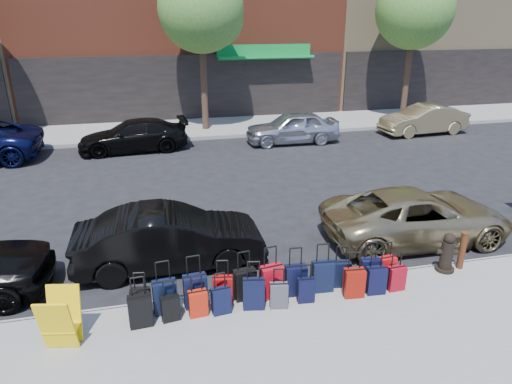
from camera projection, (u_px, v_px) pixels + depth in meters
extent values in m
plane|color=black|center=(230.00, 208.00, 13.41)|extent=(120.00, 120.00, 0.00)
cube|color=gray|center=(299.00, 358.00, 7.49)|extent=(60.00, 4.00, 0.15)
cube|color=gray|center=(194.00, 128.00, 22.44)|extent=(60.00, 4.00, 0.15)
cube|color=gray|center=(268.00, 290.00, 9.32)|extent=(60.00, 0.08, 0.15)
cube|color=gray|center=(199.00, 138.00, 20.61)|extent=(60.00, 0.08, 0.15)
cube|color=black|center=(189.00, 89.00, 23.62)|extent=(16.66, 0.15, 3.40)
cube|color=#0E7F32|center=(266.00, 58.00, 23.60)|extent=(5.00, 0.91, 0.27)
cube|color=#0E7F32|center=(264.00, 50.00, 23.74)|extent=(5.00, 0.10, 0.60)
cube|color=black|center=(460.00, 79.00, 27.00)|extent=(14.70, 0.15, 3.40)
cylinder|color=black|center=(204.00, 78.00, 21.19)|extent=(0.30, 0.30, 4.80)
sphere|color=#396D24|center=(201.00, 9.00, 20.11)|extent=(3.80, 3.80, 3.80)
sphere|color=#396D24|center=(215.00, 18.00, 20.37)|extent=(2.58, 2.58, 2.58)
cylinder|color=black|center=(407.00, 72.00, 23.41)|extent=(0.30, 0.30, 4.80)
sphere|color=#396D24|center=(415.00, 10.00, 22.33)|extent=(3.80, 3.80, 3.80)
sphere|color=#396D24|center=(425.00, 18.00, 22.59)|extent=(2.58, 2.58, 2.58)
cube|color=black|center=(141.00, 302.00, 8.36)|extent=(0.38, 0.25, 0.53)
cylinder|color=black|center=(138.00, 275.00, 8.15)|extent=(0.20, 0.06, 0.03)
cube|color=black|center=(165.00, 297.00, 8.40)|extent=(0.45, 0.28, 0.65)
cylinder|color=black|center=(162.00, 264.00, 8.15)|extent=(0.24, 0.05, 0.03)
cube|color=black|center=(195.00, 291.00, 8.58)|extent=(0.45, 0.27, 0.65)
cylinder|color=black|center=(193.00, 258.00, 8.32)|extent=(0.24, 0.05, 0.03)
cube|color=#A00A0B|center=(223.00, 290.00, 8.70)|extent=(0.40, 0.26, 0.55)
cylinder|color=black|center=(222.00, 262.00, 8.48)|extent=(0.21, 0.07, 0.03)
cube|color=black|center=(245.00, 284.00, 8.81)|extent=(0.44, 0.27, 0.62)
cylinder|color=black|center=(245.00, 254.00, 8.57)|extent=(0.23, 0.06, 0.03)
cube|color=#AD0B19|center=(271.00, 282.00, 8.87)|extent=(0.48, 0.31, 0.66)
cylinder|color=black|center=(272.00, 249.00, 8.60)|extent=(0.25, 0.07, 0.03)
cube|color=black|center=(296.00, 280.00, 8.95)|extent=(0.43, 0.25, 0.62)
cylinder|color=black|center=(297.00, 250.00, 8.70)|extent=(0.23, 0.04, 0.03)
cube|color=black|center=(323.00, 276.00, 9.07)|extent=(0.44, 0.26, 0.63)
cylinder|color=black|center=(324.00, 246.00, 8.82)|extent=(0.24, 0.05, 0.03)
cube|color=black|center=(341.00, 274.00, 9.24)|extent=(0.39, 0.26, 0.55)
cylinder|color=black|center=(343.00, 248.00, 9.02)|extent=(0.21, 0.07, 0.03)
cube|color=black|center=(370.00, 272.00, 9.28)|extent=(0.42, 0.27, 0.58)
cylinder|color=black|center=(373.00, 244.00, 9.05)|extent=(0.22, 0.06, 0.03)
cube|color=#B40B0F|center=(386.00, 269.00, 9.44)|extent=(0.37, 0.23, 0.53)
cylinder|color=black|center=(389.00, 244.00, 9.23)|extent=(0.20, 0.05, 0.03)
cube|color=black|center=(140.00, 311.00, 8.05)|extent=(0.42, 0.26, 0.59)
cylinder|color=black|center=(137.00, 280.00, 7.81)|extent=(0.23, 0.05, 0.03)
cube|color=black|center=(170.00, 308.00, 8.22)|extent=(0.35, 0.24, 0.48)
cylinder|color=black|center=(168.00, 283.00, 8.02)|extent=(0.19, 0.06, 0.03)
cube|color=#B41F0B|center=(198.00, 303.00, 8.34)|extent=(0.35, 0.22, 0.50)
cylinder|color=black|center=(197.00, 278.00, 8.14)|extent=(0.19, 0.05, 0.03)
cube|color=black|center=(221.00, 301.00, 8.41)|extent=(0.36, 0.24, 0.51)
cylinder|color=black|center=(220.00, 275.00, 8.21)|extent=(0.19, 0.06, 0.03)
cube|color=black|center=(254.00, 294.00, 8.54)|extent=(0.44, 0.30, 0.59)
cylinder|color=black|center=(254.00, 264.00, 8.30)|extent=(0.23, 0.07, 0.03)
cube|color=#414146|center=(279.00, 295.00, 8.58)|extent=(0.37, 0.25, 0.50)
cylinder|color=black|center=(279.00, 271.00, 8.38)|extent=(0.19, 0.07, 0.03)
cube|color=black|center=(306.00, 290.00, 8.75)|extent=(0.34, 0.22, 0.48)
cylinder|color=black|center=(307.00, 266.00, 8.56)|extent=(0.18, 0.05, 0.03)
cube|color=maroon|center=(354.00, 283.00, 8.89)|extent=(0.42, 0.27, 0.58)
cylinder|color=black|center=(357.00, 254.00, 8.66)|extent=(0.22, 0.05, 0.03)
cube|color=black|center=(376.00, 280.00, 9.00)|extent=(0.39, 0.25, 0.56)
cylinder|color=black|center=(379.00, 253.00, 8.78)|extent=(0.21, 0.05, 0.03)
cube|color=maroon|center=(396.00, 278.00, 9.12)|extent=(0.35, 0.22, 0.51)
cylinder|color=black|center=(399.00, 254.00, 8.92)|extent=(0.19, 0.04, 0.03)
cylinder|color=black|center=(444.00, 269.00, 9.89)|extent=(0.40, 0.40, 0.07)
cylinder|color=black|center=(447.00, 255.00, 9.76)|extent=(0.27, 0.27, 0.62)
sphere|color=black|center=(450.00, 238.00, 9.62)|extent=(0.24, 0.24, 0.24)
cylinder|color=black|center=(447.00, 252.00, 9.74)|extent=(0.46, 0.22, 0.11)
cylinder|color=#38190C|center=(462.00, 251.00, 9.84)|extent=(0.14, 0.14, 0.84)
cylinder|color=#38190C|center=(465.00, 233.00, 9.68)|extent=(0.16, 0.16, 0.04)
cube|color=yellow|center=(57.00, 326.00, 7.33)|extent=(0.59, 0.35, 0.99)
cube|color=yellow|center=(65.00, 313.00, 7.67)|extent=(0.59, 0.35, 0.99)
cube|color=yellow|center=(62.00, 327.00, 7.56)|extent=(0.61, 0.46, 0.02)
imported|color=black|center=(170.00, 239.00, 10.12)|extent=(4.17, 1.46, 1.37)
imported|color=#9B8B5F|center=(417.00, 216.00, 11.34)|extent=(4.72, 2.25, 1.30)
imported|color=black|center=(133.00, 136.00, 18.81)|extent=(4.54, 2.09, 1.28)
imported|color=silver|center=(292.00, 127.00, 19.97)|extent=(4.09, 1.71, 1.38)
imported|color=tan|center=(423.00, 119.00, 21.49)|extent=(4.23, 1.74, 1.36)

